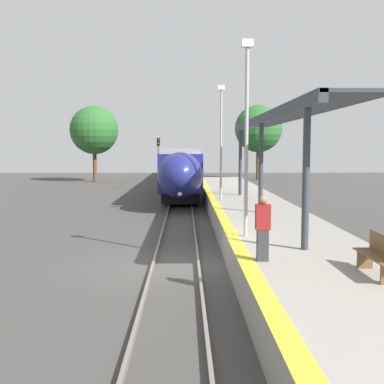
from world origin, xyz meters
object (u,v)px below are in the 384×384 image
platform_bench (381,254)px  railway_signal (158,159)px  lamppost_near (247,127)px  train (182,164)px  lamppost_mid (221,136)px  person_waiting (263,227)px

platform_bench → railway_signal: railway_signal is taller
railway_signal → lamppost_near: size_ratio=0.77×
train → lamppost_mid: (2.21, -24.68, 2.30)m
person_waiting → train: bearing=93.3°
person_waiting → lamppost_mid: bearing=90.0°
train → lamppost_near: size_ratio=7.88×
person_waiting → railway_signal: 31.48m
platform_bench → lamppost_mid: (-2.35, 15.54, 2.98)m
train → platform_bench: train is taller
person_waiting → railway_signal: railway_signal is taller
lamppost_near → railway_signal: bearing=98.8°
person_waiting → lamppost_mid: 14.33m
platform_bench → lamppost_mid: 16.00m
person_waiting → railway_signal: size_ratio=0.35×
platform_bench → lamppost_near: bearing=116.0°
platform_bench → railway_signal: bearing=101.5°
lamppost_mid → railway_signal: bearing=104.1°
train → railway_signal: 7.92m
platform_bench → person_waiting: person_waiting is taller
person_waiting → lamppost_mid: (-0.00, 14.09, 2.62)m
lamppost_near → platform_bench: bearing=-64.0°
platform_bench → person_waiting: (-2.35, 1.46, 0.36)m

